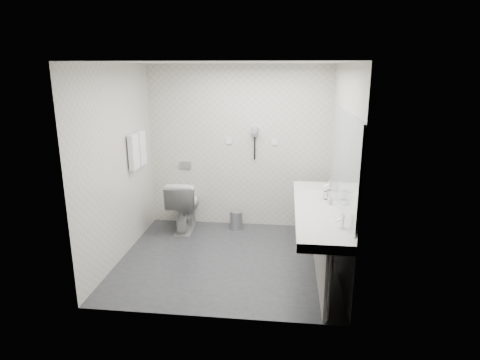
# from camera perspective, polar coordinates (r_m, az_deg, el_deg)

# --- Properties ---
(floor) EXTENTS (2.80, 2.80, 0.00)m
(floor) POSITION_cam_1_polar(r_m,az_deg,el_deg) (5.50, -1.76, -10.97)
(floor) COLOR #2C2D32
(floor) RESTS_ON ground
(ceiling) EXTENTS (2.80, 2.80, 0.00)m
(ceiling) POSITION_cam_1_polar(r_m,az_deg,el_deg) (4.93, -2.01, 16.05)
(ceiling) COLOR silver
(ceiling) RESTS_ON wall_back
(wall_back) EXTENTS (2.80, 0.00, 2.80)m
(wall_back) POSITION_cam_1_polar(r_m,az_deg,el_deg) (6.33, -0.18, 4.55)
(wall_back) COLOR beige
(wall_back) RESTS_ON floor
(wall_front) EXTENTS (2.80, 0.00, 2.80)m
(wall_front) POSITION_cam_1_polar(r_m,az_deg,el_deg) (3.84, -4.68, -2.79)
(wall_front) COLOR beige
(wall_front) RESTS_ON floor
(wall_left) EXTENTS (0.00, 2.60, 2.60)m
(wall_left) POSITION_cam_1_polar(r_m,az_deg,el_deg) (5.45, -16.62, 2.10)
(wall_left) COLOR beige
(wall_left) RESTS_ON floor
(wall_right) EXTENTS (0.00, 2.60, 2.60)m
(wall_right) POSITION_cam_1_polar(r_m,az_deg,el_deg) (5.06, 14.00, 1.31)
(wall_right) COLOR beige
(wall_right) RESTS_ON floor
(vanity_counter) EXTENTS (0.55, 2.20, 0.10)m
(vanity_counter) POSITION_cam_1_polar(r_m,az_deg,el_deg) (4.97, 10.80, -4.19)
(vanity_counter) COLOR silver
(vanity_counter) RESTS_ON floor
(vanity_panel) EXTENTS (0.03, 2.15, 0.75)m
(vanity_panel) POSITION_cam_1_polar(r_m,az_deg,el_deg) (5.13, 10.84, -8.67)
(vanity_panel) COLOR gray
(vanity_panel) RESTS_ON floor
(vanity_post_near) EXTENTS (0.06, 0.06, 0.75)m
(vanity_post_near) POSITION_cam_1_polar(r_m,az_deg,el_deg) (4.21, 12.28, -14.45)
(vanity_post_near) COLOR silver
(vanity_post_near) RESTS_ON floor
(vanity_post_far) EXTENTS (0.06, 0.06, 0.75)m
(vanity_post_far) POSITION_cam_1_polar(r_m,az_deg,el_deg) (6.09, 10.45, -4.69)
(vanity_post_far) COLOR silver
(vanity_post_far) RESTS_ON floor
(mirror) EXTENTS (0.02, 2.20, 1.05)m
(mirror) POSITION_cam_1_polar(r_m,az_deg,el_deg) (4.82, 14.27, 3.04)
(mirror) COLOR #B2BCC6
(mirror) RESTS_ON wall_right
(basin_near) EXTENTS (0.40, 0.31, 0.05)m
(basin_near) POSITION_cam_1_polar(r_m,az_deg,el_deg) (4.35, 11.42, -6.62)
(basin_near) COLOR silver
(basin_near) RESTS_ON vanity_counter
(basin_far) EXTENTS (0.40, 0.31, 0.05)m
(basin_far) POSITION_cam_1_polar(r_m,az_deg,el_deg) (5.58, 10.36, -1.61)
(basin_far) COLOR silver
(basin_far) RESTS_ON vanity_counter
(faucet_near) EXTENTS (0.04, 0.04, 0.15)m
(faucet_near) POSITION_cam_1_polar(r_m,az_deg,el_deg) (4.34, 14.05, -5.56)
(faucet_near) COLOR silver
(faucet_near) RESTS_ON vanity_counter
(faucet_far) EXTENTS (0.04, 0.04, 0.15)m
(faucet_far) POSITION_cam_1_polar(r_m,az_deg,el_deg) (5.57, 12.41, -0.78)
(faucet_far) COLOR silver
(faucet_far) RESTS_ON vanity_counter
(soap_bottle_a) EXTENTS (0.06, 0.06, 0.11)m
(soap_bottle_a) POSITION_cam_1_polar(r_m,az_deg,el_deg) (5.04, 12.44, -2.76)
(soap_bottle_a) COLOR beige
(soap_bottle_a) RESTS_ON vanity_counter
(glass_left) EXTENTS (0.07, 0.07, 0.12)m
(glass_left) POSITION_cam_1_polar(r_m,az_deg,el_deg) (5.23, 12.32, -2.00)
(glass_left) COLOR silver
(glass_left) RESTS_ON vanity_counter
(glass_right) EXTENTS (0.07, 0.07, 0.10)m
(glass_right) POSITION_cam_1_polar(r_m,az_deg,el_deg) (5.22, 11.87, -2.10)
(glass_right) COLOR silver
(glass_right) RESTS_ON vanity_counter
(toilet) EXTENTS (0.48, 0.80, 0.80)m
(toilet) POSITION_cam_1_polar(r_m,az_deg,el_deg) (6.37, -7.79, -3.44)
(toilet) COLOR silver
(toilet) RESTS_ON floor
(flush_plate) EXTENTS (0.18, 0.02, 0.12)m
(flush_plate) POSITION_cam_1_polar(r_m,az_deg,el_deg) (6.53, -7.62, 2.06)
(flush_plate) COLOR #B2B5BA
(flush_plate) RESTS_ON wall_back
(pedal_bin) EXTENTS (0.21, 0.21, 0.28)m
(pedal_bin) POSITION_cam_1_polar(r_m,az_deg,el_deg) (6.41, -0.52, -5.66)
(pedal_bin) COLOR #B2B5BA
(pedal_bin) RESTS_ON floor
(bin_lid) EXTENTS (0.20, 0.20, 0.02)m
(bin_lid) POSITION_cam_1_polar(r_m,az_deg,el_deg) (6.36, -0.52, -4.43)
(bin_lid) COLOR #B2B5BA
(bin_lid) RESTS_ON pedal_bin
(towel_rail) EXTENTS (0.02, 0.62, 0.02)m
(towel_rail) POSITION_cam_1_polar(r_m,az_deg,el_deg) (5.87, -14.33, 6.19)
(towel_rail) COLOR silver
(towel_rail) RESTS_ON wall_left
(towel_near) EXTENTS (0.07, 0.24, 0.48)m
(towel_near) POSITION_cam_1_polar(r_m,az_deg,el_deg) (5.78, -14.57, 3.81)
(towel_near) COLOR white
(towel_near) RESTS_ON towel_rail
(towel_far) EXTENTS (0.07, 0.24, 0.48)m
(towel_far) POSITION_cam_1_polar(r_m,az_deg,el_deg) (6.04, -13.64, 4.35)
(towel_far) COLOR white
(towel_far) RESTS_ON towel_rail
(dryer_cradle) EXTENTS (0.10, 0.04, 0.14)m
(dryer_cradle) POSITION_cam_1_polar(r_m,az_deg,el_deg) (6.23, 2.09, 6.70)
(dryer_cradle) COLOR gray
(dryer_cradle) RESTS_ON wall_back
(dryer_barrel) EXTENTS (0.08, 0.14, 0.08)m
(dryer_barrel) POSITION_cam_1_polar(r_m,az_deg,el_deg) (6.16, 2.04, 6.88)
(dryer_barrel) COLOR gray
(dryer_barrel) RESTS_ON dryer_cradle
(dryer_cord) EXTENTS (0.02, 0.02, 0.35)m
(dryer_cord) POSITION_cam_1_polar(r_m,az_deg,el_deg) (6.26, 2.06, 4.42)
(dryer_cord) COLOR black
(dryer_cord) RESTS_ON dryer_cradle
(switch_plate_a) EXTENTS (0.09, 0.02, 0.09)m
(switch_plate_a) POSITION_cam_1_polar(r_m,az_deg,el_deg) (6.32, -1.55, 5.45)
(switch_plate_a) COLOR silver
(switch_plate_a) RESTS_ON wall_back
(switch_plate_b) EXTENTS (0.09, 0.02, 0.09)m
(switch_plate_b) POSITION_cam_1_polar(r_m,az_deg,el_deg) (6.26, 4.84, 5.30)
(switch_plate_b) COLOR silver
(switch_plate_b) RESTS_ON wall_back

